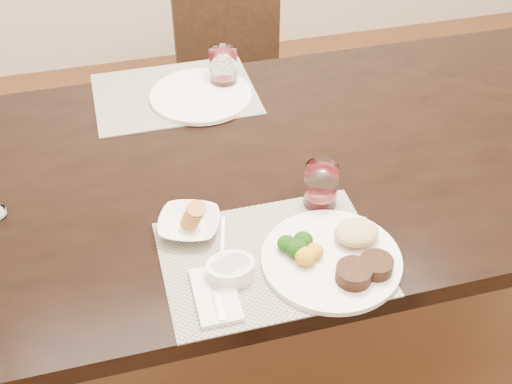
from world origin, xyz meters
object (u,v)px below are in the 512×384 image
object	(u,v)px
wine_glass_near	(321,187)
far_plate	(201,95)
cracker_bowl	(189,224)
chair_far	(234,64)
dinner_plate	(338,256)
steak_knife	(372,264)

from	to	relation	value
wine_glass_near	far_plate	world-z (taller)	wine_glass_near
far_plate	cracker_bowl	bearing A→B (deg)	-103.81
chair_far	wine_glass_near	xyz separation A→B (m)	(-0.06, -1.13, 0.30)
chair_far	wine_glass_near	size ratio (longest dim) A/B	8.45
dinner_plate	steak_knife	bearing A→B (deg)	-2.13
chair_far	dinner_plate	xyz separation A→B (m)	(-0.08, -1.31, 0.27)
cracker_bowl	chair_far	bearing A→B (deg)	72.10
dinner_plate	steak_knife	world-z (taller)	dinner_plate
dinner_plate	cracker_bowl	size ratio (longest dim) A/B	1.73
cracker_bowl	far_plate	xyz separation A→B (m)	(0.13, 0.53, -0.01)
dinner_plate	wine_glass_near	xyz separation A→B (m)	(0.02, 0.19, 0.03)
chair_far	steak_knife	distance (m)	1.37
chair_far	cracker_bowl	xyz separation A→B (m)	(-0.37, -1.14, 0.27)
chair_far	steak_knife	bearing A→B (deg)	-90.72
far_plate	wine_glass_near	bearing A→B (deg)	-71.17
chair_far	wine_glass_near	world-z (taller)	chair_far
cracker_bowl	far_plate	world-z (taller)	cracker_bowl
cracker_bowl	wine_glass_near	xyz separation A→B (m)	(0.31, 0.01, 0.03)
chair_far	far_plate	xyz separation A→B (m)	(-0.24, -0.60, 0.26)
wine_glass_near	far_plate	xyz separation A→B (m)	(-0.18, 0.52, -0.04)
steak_knife	wine_glass_near	xyz separation A→B (m)	(-0.04, 0.22, 0.04)
far_plate	chair_far	bearing A→B (deg)	68.63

